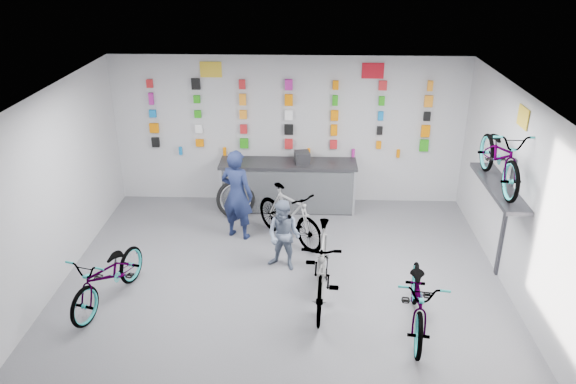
{
  "coord_description": "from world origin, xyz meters",
  "views": [
    {
      "loc": [
        0.36,
        -6.74,
        4.97
      ],
      "look_at": [
        0.08,
        1.4,
        1.32
      ],
      "focal_mm": 35.0,
      "sensor_mm": 36.0,
      "label": 1
    }
  ],
  "objects_px": {
    "bike_left": "(109,275)",
    "counter": "(288,186)",
    "bike_right": "(419,297)",
    "clerk": "(237,194)",
    "bike_center": "(322,266)",
    "bike_service": "(289,215)",
    "customer": "(284,236)"
  },
  "relations": [
    {
      "from": "counter",
      "to": "bike_center",
      "type": "bearing_deg",
      "value": -79.0
    },
    {
      "from": "bike_left",
      "to": "bike_center",
      "type": "bearing_deg",
      "value": 18.99
    },
    {
      "from": "bike_right",
      "to": "bike_center",
      "type": "bearing_deg",
      "value": 162.84
    },
    {
      "from": "bike_center",
      "to": "bike_service",
      "type": "height_order",
      "value": "bike_center"
    },
    {
      "from": "counter",
      "to": "bike_service",
      "type": "distance_m",
      "value": 1.35
    },
    {
      "from": "bike_service",
      "to": "clerk",
      "type": "height_order",
      "value": "clerk"
    },
    {
      "from": "bike_service",
      "to": "customer",
      "type": "xyz_separation_m",
      "value": [
        -0.06,
        -0.92,
        0.09
      ]
    },
    {
      "from": "bike_service",
      "to": "customer",
      "type": "bearing_deg",
      "value": -136.19
    },
    {
      "from": "bike_center",
      "to": "bike_service",
      "type": "xyz_separation_m",
      "value": [
        -0.54,
        1.82,
        -0.07
      ]
    },
    {
      "from": "bike_left",
      "to": "bike_center",
      "type": "xyz_separation_m",
      "value": [
        3.15,
        0.16,
        0.13
      ]
    },
    {
      "from": "bike_left",
      "to": "counter",
      "type": "bearing_deg",
      "value": 68.72
    },
    {
      "from": "bike_left",
      "to": "customer",
      "type": "relative_size",
      "value": 1.46
    },
    {
      "from": "bike_center",
      "to": "clerk",
      "type": "xyz_separation_m",
      "value": [
        -1.49,
        1.96,
        0.25
      ]
    },
    {
      "from": "bike_right",
      "to": "counter",
      "type": "bearing_deg",
      "value": 124.73
    },
    {
      "from": "bike_service",
      "to": "counter",
      "type": "bearing_deg",
      "value": 50.49
    },
    {
      "from": "bike_center",
      "to": "bike_left",
      "type": "bearing_deg",
      "value": -172.9
    },
    {
      "from": "bike_service",
      "to": "customer",
      "type": "relative_size",
      "value": 1.42
    },
    {
      "from": "bike_left",
      "to": "clerk",
      "type": "xyz_separation_m",
      "value": [
        1.66,
        2.13,
        0.37
      ]
    },
    {
      "from": "bike_left",
      "to": "bike_service",
      "type": "relative_size",
      "value": 1.03
    },
    {
      "from": "counter",
      "to": "bike_left",
      "type": "relative_size",
      "value": 1.53
    },
    {
      "from": "counter",
      "to": "customer",
      "type": "distance_m",
      "value": 2.27
    },
    {
      "from": "counter",
      "to": "bike_center",
      "type": "height_order",
      "value": "bike_center"
    },
    {
      "from": "counter",
      "to": "bike_center",
      "type": "xyz_separation_m",
      "value": [
        0.62,
        -3.17,
        0.1
      ]
    },
    {
      "from": "bike_right",
      "to": "clerk",
      "type": "relative_size",
      "value": 1.12
    },
    {
      "from": "bike_service",
      "to": "bike_right",
      "type": "bearing_deg",
      "value": -94.98
    },
    {
      "from": "counter",
      "to": "clerk",
      "type": "distance_m",
      "value": 1.53
    },
    {
      "from": "customer",
      "to": "bike_center",
      "type": "bearing_deg",
      "value": -32.93
    },
    {
      "from": "counter",
      "to": "bike_center",
      "type": "distance_m",
      "value": 3.23
    },
    {
      "from": "bike_right",
      "to": "customer",
      "type": "height_order",
      "value": "customer"
    },
    {
      "from": "bike_center",
      "to": "bike_right",
      "type": "xyz_separation_m",
      "value": [
        1.32,
        -0.61,
        -0.1
      ]
    },
    {
      "from": "counter",
      "to": "clerk",
      "type": "relative_size",
      "value": 1.61
    },
    {
      "from": "bike_center",
      "to": "clerk",
      "type": "bearing_deg",
      "value": 131.25
    }
  ]
}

